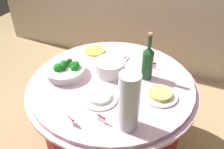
# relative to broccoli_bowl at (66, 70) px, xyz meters

# --- Properties ---
(ground_plane) EXTENTS (6.00, 6.00, 0.00)m
(ground_plane) POSITION_rel_broccoli_bowl_xyz_m (0.32, 0.07, -0.78)
(ground_plane) COLOR tan
(buffet_table) EXTENTS (1.16, 1.16, 0.74)m
(buffet_table) POSITION_rel_broccoli_bowl_xyz_m (0.32, 0.07, -0.41)
(buffet_table) COLOR maroon
(buffet_table) RESTS_ON ground_plane
(broccoli_bowl) EXTENTS (0.28, 0.28, 0.11)m
(broccoli_bowl) POSITION_rel_broccoli_bowl_xyz_m (0.00, 0.00, 0.00)
(broccoli_bowl) COLOR white
(broccoli_bowl) RESTS_ON buffet_table
(plate_stack) EXTENTS (0.21, 0.21, 0.10)m
(plate_stack) POSITION_rel_broccoli_bowl_xyz_m (0.27, 0.14, 0.01)
(plate_stack) COLOR white
(plate_stack) RESTS_ON buffet_table
(wine_bottle) EXTENTS (0.07, 0.07, 0.34)m
(wine_bottle) POSITION_rel_broccoli_bowl_xyz_m (0.52, 0.19, 0.09)
(wine_bottle) COLOR #1A491F
(wine_bottle) RESTS_ON buffet_table
(decorative_fruit_vase) EXTENTS (0.11, 0.11, 0.34)m
(decorative_fruit_vase) POSITION_rel_broccoli_bowl_xyz_m (0.56, -0.27, 0.10)
(decorative_fruit_vase) COLOR silver
(decorative_fruit_vase) RESTS_ON buffet_table
(serving_tongs) EXTENTS (0.07, 0.17, 0.01)m
(serving_tongs) POSITION_rel_broccoli_bowl_xyz_m (0.31, 0.32, -0.04)
(serving_tongs) COLOR silver
(serving_tongs) RESTS_ON buffet_table
(food_plate_rice) EXTENTS (0.22, 0.22, 0.03)m
(food_plate_rice) POSITION_rel_broccoli_bowl_xyz_m (0.33, -0.14, -0.03)
(food_plate_rice) COLOR white
(food_plate_rice) RESTS_ON buffet_table
(food_plate_noodles) EXTENTS (0.22, 0.22, 0.04)m
(food_plate_noodles) POSITION_rel_broccoli_bowl_xyz_m (0.66, 0.03, -0.03)
(food_plate_noodles) COLOR white
(food_plate_noodles) RESTS_ON buffet_table
(food_plate_fried_egg) EXTENTS (0.22, 0.22, 0.03)m
(food_plate_fried_egg) POSITION_rel_broccoli_bowl_xyz_m (0.05, 0.34, -0.03)
(food_plate_fried_egg) COLOR white
(food_plate_fried_egg) RESTS_ON buffet_table
(label_placard_front) EXTENTS (0.05, 0.02, 0.05)m
(label_placard_front) POSITION_rel_broccoli_bowl_xyz_m (0.42, -0.30, -0.01)
(label_placard_front) COLOR white
(label_placard_front) RESTS_ON buffet_table
(label_placard_mid) EXTENTS (0.05, 0.03, 0.05)m
(label_placard_mid) POSITION_rel_broccoli_bowl_xyz_m (0.27, -0.38, -0.01)
(label_placard_mid) COLOR white
(label_placard_mid) RESTS_ON buffet_table
(label_placard_rear) EXTENTS (0.05, 0.01, 0.05)m
(label_placard_rear) POSITION_rel_broccoli_bowl_xyz_m (0.53, 0.32, -0.01)
(label_placard_rear) COLOR white
(label_placard_rear) RESTS_ON buffet_table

